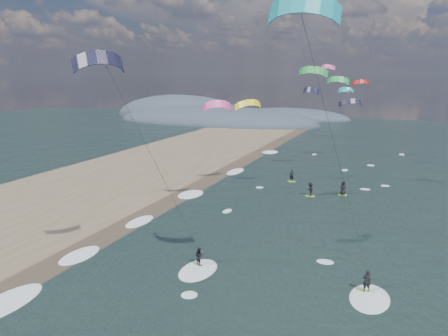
% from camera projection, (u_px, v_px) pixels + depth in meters
% --- Properties ---
extents(ground, '(260.00, 260.00, 0.00)m').
position_uv_depth(ground, '(164.00, 322.00, 26.24)').
color(ground, black).
rests_on(ground, ground).
extents(sand_strip, '(26.00, 240.00, 0.00)m').
position_uv_depth(sand_strip, '(6.00, 221.00, 44.12)').
color(sand_strip, brown).
rests_on(sand_strip, ground).
extents(wet_sand_strip, '(3.00, 240.00, 0.00)m').
position_uv_depth(wet_sand_strip, '(104.00, 238.00, 39.70)').
color(wet_sand_strip, '#382D23').
rests_on(wet_sand_strip, ground).
extents(coastal_hills, '(80.00, 41.00, 15.00)m').
position_uv_depth(coastal_hills, '(210.00, 119.00, 140.35)').
color(coastal_hills, '#3D4756').
rests_on(coastal_hills, ground).
extents(kitesurfer_near_a, '(7.51, 8.18, 18.99)m').
position_uv_depth(kitesurfer_near_a, '(317.00, 80.00, 23.55)').
color(kitesurfer_near_a, '#B5F72B').
rests_on(kitesurfer_near_a, ground).
extents(kitesurfer_near_b, '(6.66, 8.96, 16.48)m').
position_uv_depth(kitesurfer_near_b, '(141.00, 141.00, 28.92)').
color(kitesurfer_near_b, '#B5F72B').
rests_on(kitesurfer_near_b, ground).
extents(far_kitesurfers, '(8.53, 7.27, 1.70)m').
position_uv_depth(far_kitesurfers, '(317.00, 186.00, 54.33)').
color(far_kitesurfers, '#B5F72B').
rests_on(far_kitesurfers, ground).
extents(bg_kite_field, '(13.55, 69.23, 7.12)m').
position_uv_depth(bg_kite_field, '(327.00, 87.00, 71.84)').
color(bg_kite_field, black).
rests_on(bg_kite_field, ground).
extents(shoreline_surf, '(2.40, 79.40, 0.11)m').
position_uv_depth(shoreline_surf, '(144.00, 223.00, 43.56)').
color(shoreline_surf, white).
rests_on(shoreline_surf, ground).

